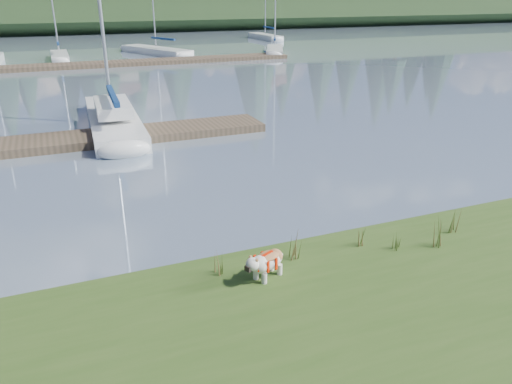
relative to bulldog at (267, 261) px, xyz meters
name	(u,v)px	position (x,y,z in m)	size (l,w,h in m)	color
ground	(101,66)	(0.55, 32.62, -0.69)	(200.00, 200.00, 0.00)	#8395AB
ridge	(66,12)	(0.55, 75.62, 1.81)	(200.00, 20.00, 5.00)	#1E3118
bulldog	(267,261)	(0.00, 0.00, 0.00)	(0.93, 0.63, 0.55)	silver
sailboat_main	(112,114)	(-0.95, 14.25, -0.27)	(2.26, 9.42, 13.39)	silver
dock_near	(51,143)	(-3.45, 11.62, -0.54)	(16.00, 2.00, 0.30)	#4C3D2C
dock_far	(128,63)	(2.55, 32.62, -0.54)	(26.00, 2.20, 0.30)	#4C3D2C
sailboat_bg_2	(59,55)	(-2.13, 38.17, -0.36)	(1.36, 6.48, 9.89)	silver
sailboat_bg_3	(151,50)	(5.72, 39.68, -0.37)	(5.53, 9.35, 13.67)	silver
sailboat_bg_4	(275,50)	(16.17, 35.47, -0.36)	(4.20, 6.99, 10.51)	silver
sailboat_bg_5	(263,36)	(21.03, 49.68, -0.37)	(1.70, 7.68, 10.97)	silver
weed_0	(295,247)	(0.79, 0.43, -0.08)	(0.17, 0.14, 0.62)	#475B23
weed_1	(360,237)	(2.28, 0.44, -0.17)	(0.17, 0.14, 0.40)	#475B23
weed_2	(437,234)	(3.69, -0.22, -0.06)	(0.17, 0.14, 0.67)	#475B23
weed_3	(219,263)	(-0.77, 0.46, -0.13)	(0.17, 0.14, 0.50)	#475B23
weed_4	(396,241)	(2.87, 0.02, -0.17)	(0.17, 0.14, 0.42)	#475B23
weed_5	(453,220)	(4.46, 0.19, -0.07)	(0.17, 0.14, 0.65)	#475B23
mud_lip	(271,259)	(0.55, 1.02, -0.62)	(60.00, 0.50, 0.14)	#33281C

